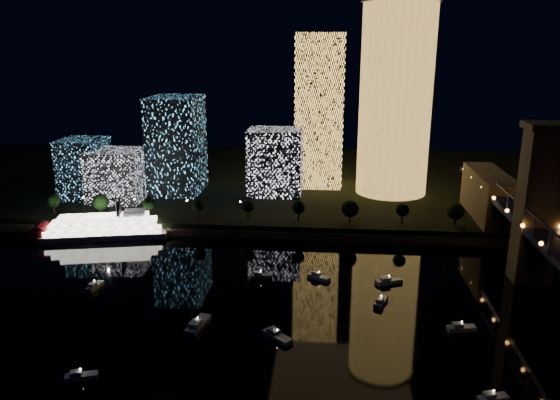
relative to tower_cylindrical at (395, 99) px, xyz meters
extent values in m
plane|color=black|center=(-30.37, -134.52, -48.03)|extent=(520.00, 520.00, 0.00)
cube|color=black|center=(-30.37, 25.48, -45.53)|extent=(420.00, 160.00, 5.00)
cube|color=#6B5E4C|center=(-30.37, -52.52, -46.53)|extent=(420.00, 6.00, 3.00)
cylinder|color=gold|center=(0.00, 0.00, -1.13)|extent=(32.00, 32.00, 83.80)
cube|color=gold|center=(-34.04, 11.72, -7.23)|extent=(22.50, 22.50, 71.60)
cube|color=white|center=(-53.41, -6.89, -28.15)|extent=(24.17, 20.45, 29.75)
cube|color=#5DC1FF|center=(-98.95, -6.67, -21.11)|extent=(21.92, 28.49, 43.83)
cube|color=white|center=(-121.57, -24.61, -31.81)|extent=(22.43, 20.39, 22.43)
cube|color=#5DC1FF|center=(-138.37, -19.50, -29.98)|extent=(18.64, 20.50, 26.09)
cube|color=#6B5E4C|center=(34.63, -84.52, -24.03)|extent=(11.00, 9.00, 48.00)
cube|color=#6B5E4C|center=(34.63, -84.52, 0.97)|extent=(13.00, 11.00, 2.00)
cube|color=#6B5E4C|center=(34.63, -34.52, -36.53)|extent=(12.00, 40.00, 23.00)
cube|color=#192250|center=(29.63, -98.52, -26.53)|extent=(0.50, 0.50, 7.00)
cube|color=#192250|center=(29.63, -74.52, -26.53)|extent=(0.50, 0.50, 7.00)
sphere|color=#FF9638|center=(29.13, -89.52, -28.23)|extent=(1.20, 1.20, 1.20)
sphere|color=#FF9638|center=(29.13, -44.52, -28.23)|extent=(1.20, 1.20, 1.20)
cube|color=silver|center=(-114.44, -58.51, -46.85)|extent=(48.38, 20.60, 2.36)
cube|color=white|center=(-114.44, -58.51, -44.59)|extent=(44.33, 18.80, 2.16)
cube|color=white|center=(-114.44, -58.51, -42.43)|extent=(40.28, 17.01, 2.16)
cube|color=white|center=(-114.44, -58.51, -40.26)|extent=(34.31, 14.79, 2.16)
cube|color=silver|center=(-102.92, -56.00, -38.40)|extent=(8.93, 7.43, 1.77)
cylinder|color=black|center=(-108.26, -59.18, -36.24)|extent=(1.38, 1.38, 5.89)
cylinder|color=black|center=(-109.10, -55.34, -36.24)|extent=(1.38, 1.38, 5.89)
cylinder|color=maroon|center=(-137.48, -63.53, -45.08)|extent=(8.60, 10.10, 6.88)
cube|color=silver|center=(-49.93, -90.51, -47.43)|extent=(7.41, 3.72, 1.20)
cube|color=silver|center=(-50.97, -90.73, -46.33)|extent=(2.82, 2.33, 1.00)
sphere|color=white|center=(-49.93, -90.51, -45.43)|extent=(0.36, 0.36, 0.36)
cube|color=silver|center=(-83.44, -147.97, -47.43)|extent=(7.43, 4.27, 1.20)
cube|color=silver|center=(-84.45, -148.29, -46.33)|extent=(2.91, 2.49, 1.00)
sphere|color=white|center=(-83.44, -147.97, -45.43)|extent=(0.36, 0.36, 0.36)
cube|color=silver|center=(-99.73, -102.37, -47.43)|extent=(3.49, 6.99, 1.20)
cube|color=silver|center=(-99.94, -103.36, -46.33)|extent=(2.19, 2.65, 1.00)
sphere|color=white|center=(-99.73, -102.37, -45.43)|extent=(0.36, 0.36, 0.36)
cube|color=silver|center=(-62.81, -122.53, -47.43)|extent=(5.33, 10.53, 1.20)
cube|color=silver|center=(-63.14, -124.01, -46.33)|extent=(3.32, 4.01, 1.00)
sphere|color=white|center=(-62.81, -122.53, -45.43)|extent=(0.36, 0.36, 0.36)
cube|color=silver|center=(6.36, -147.86, -47.43)|extent=(6.97, 4.09, 1.20)
cube|color=silver|center=(5.42, -148.17, -46.33)|extent=(2.75, 2.37, 1.00)
sphere|color=white|center=(6.36, -147.86, -45.43)|extent=(0.36, 0.36, 0.36)
cube|color=silver|center=(-41.25, -126.92, -47.43)|extent=(8.39, 7.89, 1.20)
cube|color=silver|center=(-42.23, -126.05, -46.33)|extent=(3.80, 3.73, 1.00)
sphere|color=white|center=(-41.25, -126.92, -45.43)|extent=(0.36, 0.36, 0.36)
cube|color=silver|center=(-31.36, -89.73, -47.43)|extent=(7.59, 5.81, 1.20)
cube|color=silver|center=(-32.32, -89.17, -46.33)|extent=(3.21, 2.98, 1.00)
sphere|color=white|center=(-31.36, -89.73, -45.43)|extent=(0.36, 0.36, 0.36)
cube|color=silver|center=(-9.52, -90.72, -47.43)|extent=(8.84, 5.68, 1.20)
cube|color=silver|center=(-10.69, -91.20, -46.33)|extent=(3.56, 3.14, 1.00)
sphere|color=white|center=(-9.52, -90.72, -45.43)|extent=(0.36, 0.36, 0.36)
cube|color=silver|center=(6.46, -118.55, -47.43)|extent=(7.80, 3.77, 1.20)
cube|color=silver|center=(5.36, -118.76, -46.33)|extent=(2.94, 2.41, 1.00)
sphere|color=white|center=(6.46, -118.55, -45.43)|extent=(0.36, 0.36, 0.36)
cube|color=silver|center=(-13.23, -105.26, -47.43)|extent=(4.76, 7.40, 1.20)
cube|color=silver|center=(-13.63, -106.24, -46.33)|extent=(2.64, 2.98, 1.00)
sphere|color=white|center=(-13.23, -105.26, -45.43)|extent=(0.36, 0.36, 0.36)
cylinder|color=black|center=(-140.37, -46.52, -41.03)|extent=(0.70, 0.70, 4.00)
sphere|color=black|center=(-140.37, -46.52, -37.53)|extent=(5.78, 5.78, 5.78)
cylinder|color=black|center=(-120.37, -46.52, -41.03)|extent=(0.70, 0.70, 4.00)
sphere|color=black|center=(-120.37, -46.52, -37.53)|extent=(6.35, 6.35, 6.35)
cylinder|color=black|center=(-100.37, -46.52, -41.03)|extent=(0.70, 0.70, 4.00)
sphere|color=black|center=(-100.37, -46.52, -37.53)|extent=(5.08, 5.08, 5.08)
cylinder|color=black|center=(-80.37, -46.52, -41.03)|extent=(0.70, 0.70, 4.00)
sphere|color=black|center=(-80.37, -46.52, -37.53)|extent=(5.25, 5.25, 5.25)
cylinder|color=black|center=(-60.37, -46.52, -41.03)|extent=(0.70, 0.70, 4.00)
sphere|color=black|center=(-60.37, -46.52, -37.53)|extent=(5.06, 5.06, 5.06)
cylinder|color=black|center=(-40.37, -46.52, -41.03)|extent=(0.70, 0.70, 4.00)
sphere|color=black|center=(-40.37, -46.52, -37.53)|extent=(5.28, 5.28, 5.28)
cylinder|color=black|center=(-20.37, -46.52, -41.03)|extent=(0.70, 0.70, 4.00)
sphere|color=black|center=(-20.37, -46.52, -37.53)|extent=(6.83, 6.83, 6.83)
cylinder|color=black|center=(-0.37, -46.52, -41.03)|extent=(0.70, 0.70, 4.00)
sphere|color=black|center=(-0.37, -46.52, -37.53)|extent=(5.17, 5.17, 5.17)
cylinder|color=black|center=(19.63, -46.52, -41.03)|extent=(0.70, 0.70, 4.00)
sphere|color=black|center=(19.63, -46.52, -37.53)|extent=(6.56, 6.56, 6.56)
cylinder|color=black|center=(-130.37, -40.52, -40.53)|extent=(0.24, 0.24, 5.00)
sphere|color=#FFCC7F|center=(-130.37, -40.52, -37.73)|extent=(0.70, 0.70, 0.70)
cylinder|color=black|center=(-108.37, -40.52, -40.53)|extent=(0.24, 0.24, 5.00)
sphere|color=#FFCC7F|center=(-108.37, -40.52, -37.73)|extent=(0.70, 0.70, 0.70)
cylinder|color=black|center=(-86.37, -40.52, -40.53)|extent=(0.24, 0.24, 5.00)
sphere|color=#FFCC7F|center=(-86.37, -40.52, -37.73)|extent=(0.70, 0.70, 0.70)
cylinder|color=black|center=(-64.37, -40.52, -40.53)|extent=(0.24, 0.24, 5.00)
sphere|color=#FFCC7F|center=(-64.37, -40.52, -37.73)|extent=(0.70, 0.70, 0.70)
cylinder|color=black|center=(-42.37, -40.52, -40.53)|extent=(0.24, 0.24, 5.00)
sphere|color=#FFCC7F|center=(-42.37, -40.52, -37.73)|extent=(0.70, 0.70, 0.70)
cylinder|color=black|center=(-20.37, -40.52, -40.53)|extent=(0.24, 0.24, 5.00)
sphere|color=#FFCC7F|center=(-20.37, -40.52, -37.73)|extent=(0.70, 0.70, 0.70)
cylinder|color=black|center=(1.63, -40.52, -40.53)|extent=(0.24, 0.24, 5.00)
sphere|color=#FFCC7F|center=(1.63, -40.52, -37.73)|extent=(0.70, 0.70, 0.70)
camera|label=1|loc=(-29.64, -249.75, 24.99)|focal=35.00mm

